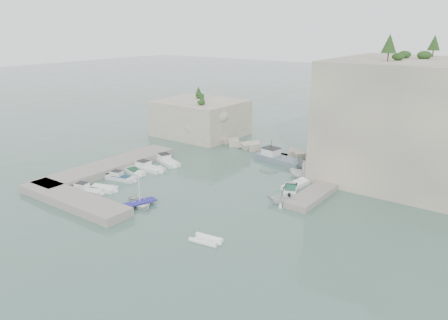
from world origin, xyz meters
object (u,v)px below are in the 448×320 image
Objects in this scene: motorboat_a at (167,163)px; tender_east_d at (302,179)px; motorboat_c at (134,173)px; motorboat_e at (103,190)px; motorboat_b at (148,170)px; motorboat_d at (121,180)px; inflatable_dinghy at (206,241)px; rowboat at (140,206)px; tender_east_a at (281,204)px; tender_east_c at (295,187)px; motorboat_f at (87,193)px; work_boat at (279,162)px; tender_east_b at (290,192)px.

tender_east_d is (21.42, 6.17, 0.00)m from motorboat_a.
motorboat_c and motorboat_e have the same top height.
motorboat_b is 1.22× the size of motorboat_d.
motorboat_a reaches higher than inflatable_dinghy.
rowboat is 1.28× the size of tender_east_a.
inflatable_dinghy is (22.51, -10.63, 0.00)m from motorboat_c.
tender_east_c is (22.52, 9.33, 0.00)m from motorboat_c.
motorboat_d is 1.46× the size of inflatable_dinghy.
motorboat_e is 0.79× the size of motorboat_f.
motorboat_e reaches higher than inflatable_dinghy.
tender_east_d is 8.53m from work_boat.
tender_east_c is 3.61m from tender_east_d.
motorboat_a reaches higher than motorboat_c.
motorboat_d is at bearing -114.64° from work_boat.
tender_east_a is (23.50, -3.92, 0.00)m from motorboat_a.
motorboat_a is 9.95m from motorboat_d.
rowboat is 0.47× the size of work_boat.
tender_east_a is 0.37× the size of work_boat.
motorboat_f is at bearing -138.38° from motorboat_e.
rowboat is 1.29× the size of inflatable_dinghy.
tender_east_c is (12.49, 17.56, 0.00)m from rowboat.
rowboat is 24.16m from tender_east_d.
motorboat_d is 6.09m from motorboat_f.
motorboat_a is at bearing 101.22° from tender_east_d.
motorboat_b is 1.76× the size of tender_east_a.
inflatable_dinghy is at bearing -31.22° from motorboat_d.
tender_east_a reaches higher than tender_east_d.
motorboat_c is 0.49× the size of work_boat.
motorboat_e is at bearing 163.92° from inflatable_dinghy.
motorboat_f is at bearing -67.14° from motorboat_c.
work_boat reaches higher than rowboat.
motorboat_b is 1.78× the size of inflatable_dinghy.
motorboat_e is at bearing -85.70° from motorboat_d.
motorboat_e and tender_east_b have the same top height.
motorboat_d is at bearing 90.28° from motorboat_e.
inflatable_dinghy is at bearing 156.45° from tender_east_a.
tender_east_b is at bearing 12.87° from motorboat_d.
rowboat is 0.88× the size of tender_east_c.
motorboat_f is at bearing -100.87° from motorboat_d.
motorboat_e is 1.02× the size of tender_east_d.
motorboat_c is 1.16× the size of tender_east_d.
tender_east_d reaches higher than tender_east_c.
tender_east_b is at bearing 34.56° from motorboat_c.
motorboat_c is at bearing 147.26° from inflatable_dinghy.
tender_east_b is (22.86, 7.20, 0.00)m from motorboat_c.
motorboat_c is (-0.38, -6.70, 0.00)m from motorboat_a.
motorboat_f is at bearing 131.95° from tender_east_d.
motorboat_a reaches higher than tender_east_c.
tender_east_a is (23.42, 0.43, 0.00)m from motorboat_b.
work_boat is at bearing 45.01° from motorboat_b.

